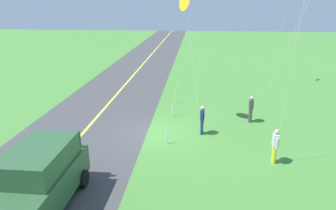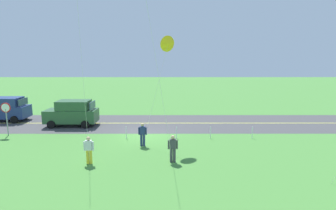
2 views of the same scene
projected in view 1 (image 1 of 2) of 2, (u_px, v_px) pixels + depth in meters
name	position (u px, v px, depth m)	size (l,w,h in m)	color
ground_plane	(156.00, 134.00, 16.18)	(120.00, 120.00, 0.10)	#478438
asphalt_road	(86.00, 130.00, 16.51)	(120.00, 7.00, 0.00)	#424244
road_centre_stripe	(86.00, 130.00, 16.51)	(120.00, 0.16, 0.00)	#E5E04C
car_suv_foreground	(39.00, 179.00, 9.92)	(4.40, 2.12, 2.24)	#2D5633
person_adult_near	(202.00, 119.00, 15.77)	(0.58, 0.22, 1.60)	navy
person_adult_companion	(251.00, 108.00, 17.39)	(0.58, 0.22, 1.60)	#3F3F47
person_child_watcher	(275.00, 145.00, 12.91)	(0.58, 0.22, 1.60)	yellow
kite_red_low	(186.00, 1.00, 15.49)	(2.28, 1.51, 7.41)	silver
fence_post_0	(178.00, 86.00, 23.57)	(0.05, 0.05, 0.90)	silver
fence_post_1	(175.00, 98.00, 20.65)	(0.05, 0.05, 0.90)	silver
fence_post_2	(173.00, 110.00, 18.27)	(0.05, 0.05, 0.90)	silver
fence_post_3	(167.00, 136.00, 14.77)	(0.05, 0.05, 0.90)	silver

